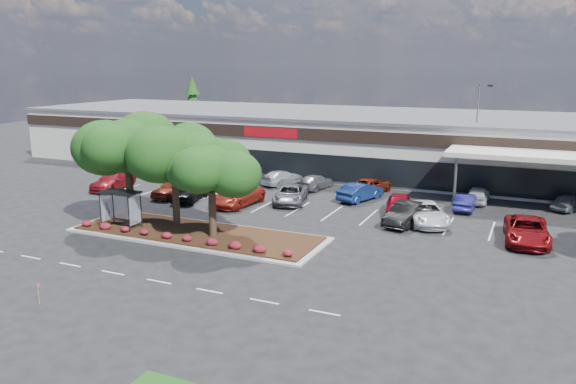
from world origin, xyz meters
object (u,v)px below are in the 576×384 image
at_px(survey_stake, 38,291).
at_px(car_1, 173,188).
at_px(light_pole, 476,142).
at_px(car_0, 113,181).

distance_m(survey_stake, car_1, 23.23).
distance_m(light_pole, car_0, 34.55).
height_order(light_pole, car_1, light_pole).
bearing_deg(survey_stake, car_0, 123.59).
xyz_separation_m(survey_stake, car_1, (-7.68, 21.92, 0.11)).
height_order(survey_stake, car_0, car_0).
bearing_deg(light_pole, car_0, -154.74).
relative_size(light_pole, car_0, 1.80).
relative_size(car_0, car_1, 1.16).
relative_size(light_pole, survey_stake, 9.11).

